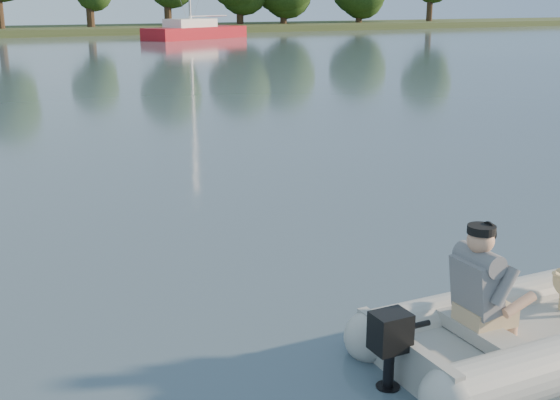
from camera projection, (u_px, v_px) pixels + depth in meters
water at (398, 343)px, 6.10m from camera, size 160.00×160.00×0.00m
dinghy at (540, 289)px, 5.90m from camera, size 4.16×2.68×1.27m
man at (479, 281)px, 5.63m from camera, size 0.68×0.58×0.98m
outboard_motor at (389, 354)px, 5.34m from camera, size 0.38×0.27×0.72m
sailboat at (195, 32)px, 54.50m from camera, size 9.34×6.26×12.43m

